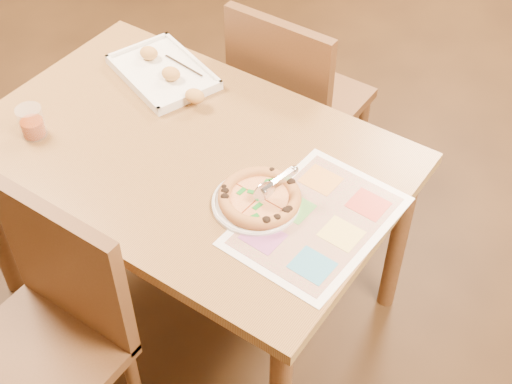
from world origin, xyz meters
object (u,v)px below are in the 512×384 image
Objects in this scene: pizza at (260,198)px; glass_tumbler at (32,123)px; chair_far at (291,90)px; plate at (256,203)px; menu at (317,221)px; chair_near at (50,316)px; dining_table at (187,170)px; appetizer_tray at (165,73)px; pizza_cutter at (275,184)px.

glass_tumbler is (-0.74, -0.15, 0.02)m from pizza.
chair_far reaches higher than plate.
menu is (0.48, -0.63, 0.16)m from chair_far.
chair_near reaches higher than menu.
plate is at bearing 60.21° from chair_near.
glass_tumbler reaches higher than dining_table.
menu is at bearing -19.61° from appetizer_tray.
chair_far is 0.80m from menu.
pizza_cutter is at bearing 58.83° from chair_near.
pizza_cutter reaches higher than dining_table.
pizza is 0.49× the size of menu.
chair_far is at bearing 53.51° from pizza_cutter.
pizza_cutter is 0.26× the size of menu.
menu is (0.17, 0.03, -0.02)m from pizza.
chair_near and chair_far have the same top height.
pizza_cutter is (0.03, 0.03, 0.05)m from pizza.
pizza_cutter reaches higher than menu.
pizza is 0.76m from glass_tumbler.
pizza is (0.31, -0.06, 0.11)m from dining_table.
chair_far is (-0.00, 1.20, 0.00)m from chair_near.
glass_tumbler is at bearing 62.18° from chair_far.
pizza is at bearing -27.18° from appetizer_tray.
plate is at bearing 10.90° from glass_tumbler.
menu is (0.91, 0.18, -0.04)m from glass_tumbler.
chair_far is at bearing 114.55° from plate.
appetizer_tray is at bearing 152.82° from pizza.
chair_far is at bearing 90.00° from dining_table.
chair_near is 1.90× the size of plate.
chair_far reaches higher than dining_table.
menu is at bearing 13.70° from plate.
chair_far is at bearing 62.18° from glass_tumbler.
plate is at bearing 157.24° from pizza_cutter.
chair_near is at bearing -42.57° from glass_tumbler.
menu is (0.48, 0.58, 0.16)m from chair_near.
chair_far is at bearing 51.44° from appetizer_tray.
pizza is (0.31, 0.54, 0.18)m from chair_near.
pizza_cutter is (0.34, -0.03, 0.16)m from dining_table.
pizza_cutter is 0.15m from menu.
dining_table is 0.61m from chair_near.
pizza is (0.01, 0.01, 0.02)m from plate.
plate is at bearing -166.30° from menu.
dining_table is 0.38m from pizza_cutter.
chair_far is 2.01× the size of pizza.
glass_tumbler is (-0.43, 0.39, 0.20)m from chair_near.
chair_far is at bearing 115.29° from pizza.
chair_far is 0.75m from pizza.
pizza reaches higher than menu.
dining_table is 0.61m from chair_far.
pizza is at bearing 60.00° from chair_near.
chair_near reaches higher than glass_tumbler.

